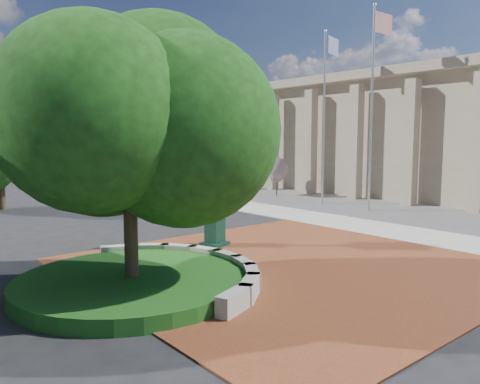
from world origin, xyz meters
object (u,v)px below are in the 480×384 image
street_lamp_near (82,119)px  post_clock (214,174)px  parked_car (30,174)px  flagpole_b (324,117)px  flagpole_a (371,107)px

street_lamp_near → post_clock: bearing=-100.9°
post_clock → street_lamp_near: (4.86, 25.21, 3.01)m
parked_car → street_lamp_near: 9.25m
post_clock → street_lamp_near: size_ratio=0.51×
parked_car → flagpole_b: flagpole_b is taller
flagpole_b → post_clock: bearing=-157.5°
parked_car → post_clock: bearing=-99.9°
flagpole_b → flagpole_a: bearing=-94.4°
post_clock → flagpole_a: flagpole_a is taller
post_clock → parked_car: post_clock is taller
post_clock → flagpole_a: size_ratio=0.44×
post_clock → street_lamp_near: 25.85m
post_clock → flagpole_b: flagpole_b is taller
post_clock → flagpole_a: 12.32m
flagpole_b → street_lamp_near: flagpole_b is taller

